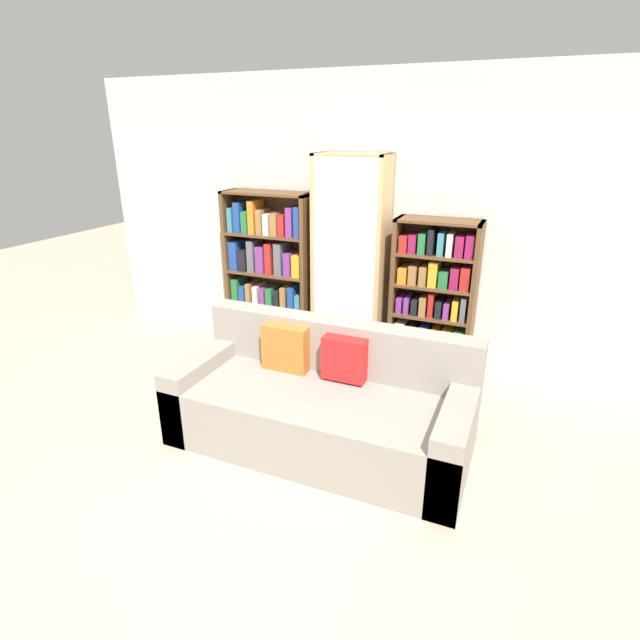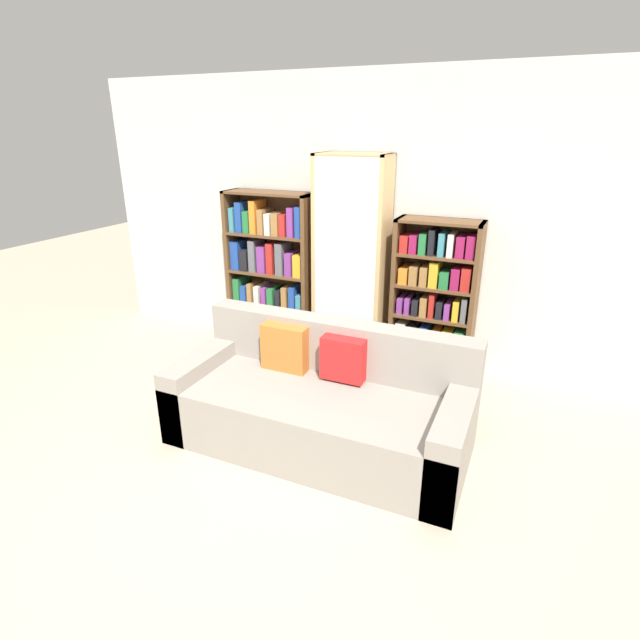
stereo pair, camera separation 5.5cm
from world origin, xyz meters
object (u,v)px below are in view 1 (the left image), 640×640
object	(u,v)px
couch	(322,405)
wine_bottle	(379,375)
display_cabinet	(351,264)
bookshelf_left	(270,276)
bookshelf_right	(434,302)

from	to	relation	value
couch	wine_bottle	bearing A→B (deg)	79.33
display_cabinet	wine_bottle	xyz separation A→B (m)	(0.47, -0.52, -0.84)
couch	bookshelf_left	size ratio (longest dim) A/B	1.32
couch	wine_bottle	size ratio (longest dim) A/B	5.61
bookshelf_left	bookshelf_right	xyz separation A→B (m)	(1.69, 0.00, -0.06)
bookshelf_left	wine_bottle	bearing A→B (deg)	-21.47
bookshelf_right	couch	bearing A→B (deg)	-109.35
bookshelf_left	display_cabinet	size ratio (longest dim) A/B	0.81
couch	bookshelf_right	xyz separation A→B (m)	(0.50, 1.43, 0.42)
bookshelf_left	wine_bottle	world-z (taller)	bookshelf_left
couch	wine_bottle	distance (m)	0.92
couch	wine_bottle	world-z (taller)	couch
display_cabinet	bookshelf_right	distance (m)	0.85
couch	bookshelf_right	size ratio (longest dim) A/B	1.46
display_cabinet	couch	bearing A→B (deg)	-77.78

